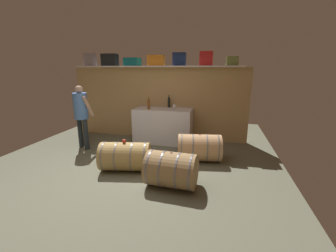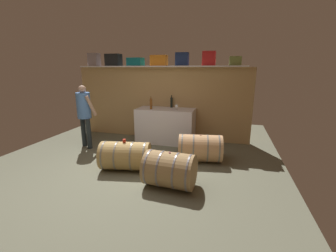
{
  "view_description": "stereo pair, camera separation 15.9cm",
  "coord_description": "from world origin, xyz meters",
  "px_view_note": "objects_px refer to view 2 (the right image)",
  "views": [
    {
      "loc": [
        1.7,
        -3.42,
        1.93
      ],
      "look_at": [
        0.76,
        0.62,
        0.86
      ],
      "focal_mm": 24.06,
      "sensor_mm": 36.0,
      "label": 1
    },
    {
      "loc": [
        1.86,
        -3.38,
        1.93
      ],
      "look_at": [
        0.76,
        0.62,
        0.86
      ],
      "focal_mm": 24.06,
      "sensor_mm": 36.0,
      "label": 2
    }
  ],
  "objects_px": {
    "toolcase_orange": "(159,60)",
    "wine_barrel_flank": "(170,170)",
    "toolcase_teal": "(136,62)",
    "winemaker_pouring": "(84,110)",
    "toolcase_navy": "(182,59)",
    "work_cabinet": "(166,126)",
    "wine_bottle_amber": "(151,103)",
    "tasting_cup": "(124,141)",
    "wine_glass": "(177,106)",
    "toolcase_olive": "(235,61)",
    "wine_bottle_dark": "(172,102)",
    "toolcase_black": "(114,60)",
    "wine_barrel_near": "(125,156)",
    "toolcase_grey": "(94,60)",
    "wine_barrel_far": "(200,148)",
    "toolcase_red": "(209,58)"
  },
  "relations": [
    {
      "from": "toolcase_orange",
      "to": "toolcase_red",
      "type": "height_order",
      "value": "toolcase_red"
    },
    {
      "from": "toolcase_teal",
      "to": "winemaker_pouring",
      "type": "relative_size",
      "value": 0.26
    },
    {
      "from": "toolcase_olive",
      "to": "wine_glass",
      "type": "bearing_deg",
      "value": -167.99
    },
    {
      "from": "toolcase_orange",
      "to": "toolcase_navy",
      "type": "height_order",
      "value": "toolcase_navy"
    },
    {
      "from": "work_cabinet",
      "to": "wine_bottle_amber",
      "type": "bearing_deg",
      "value": -155.34
    },
    {
      "from": "toolcase_olive",
      "to": "wine_bottle_amber",
      "type": "bearing_deg",
      "value": -170.33
    },
    {
      "from": "toolcase_grey",
      "to": "tasting_cup",
      "type": "distance_m",
      "value": 3.22
    },
    {
      "from": "wine_barrel_near",
      "to": "toolcase_orange",
      "type": "bearing_deg",
      "value": 78.33
    },
    {
      "from": "wine_glass",
      "to": "toolcase_black",
      "type": "bearing_deg",
      "value": 169.95
    },
    {
      "from": "wine_barrel_flank",
      "to": "wine_barrel_near",
      "type": "bearing_deg",
      "value": 161.65
    },
    {
      "from": "work_cabinet",
      "to": "tasting_cup",
      "type": "distance_m",
      "value": 1.88
    },
    {
      "from": "toolcase_grey",
      "to": "toolcase_teal",
      "type": "relative_size",
      "value": 0.86
    },
    {
      "from": "wine_barrel_near",
      "to": "toolcase_grey",
      "type": "bearing_deg",
      "value": 121.3
    },
    {
      "from": "tasting_cup",
      "to": "toolcase_navy",
      "type": "bearing_deg",
      "value": 72.42
    },
    {
      "from": "toolcase_grey",
      "to": "wine_bottle_dark",
      "type": "height_order",
      "value": "toolcase_grey"
    },
    {
      "from": "wine_barrel_flank",
      "to": "toolcase_olive",
      "type": "bearing_deg",
      "value": 73.2
    },
    {
      "from": "toolcase_olive",
      "to": "wine_barrel_flank",
      "type": "relative_size",
      "value": 0.33
    },
    {
      "from": "tasting_cup",
      "to": "winemaker_pouring",
      "type": "xyz_separation_m",
      "value": [
        -1.5,
        0.93,
        0.36
      ]
    },
    {
      "from": "wine_glass",
      "to": "winemaker_pouring",
      "type": "relative_size",
      "value": 0.09
    },
    {
      "from": "toolcase_olive",
      "to": "wine_barrel_far",
      "type": "xyz_separation_m",
      "value": [
        -0.6,
        -1.31,
        -1.81
      ]
    },
    {
      "from": "wine_glass",
      "to": "winemaker_pouring",
      "type": "bearing_deg",
      "value": -158.43
    },
    {
      "from": "toolcase_grey",
      "to": "wine_barrel_near",
      "type": "height_order",
      "value": "toolcase_grey"
    },
    {
      "from": "work_cabinet",
      "to": "wine_barrel_flank",
      "type": "height_order",
      "value": "work_cabinet"
    },
    {
      "from": "toolcase_red",
      "to": "wine_glass",
      "type": "xyz_separation_m",
      "value": [
        -0.73,
        -0.33,
        -1.17
      ]
    },
    {
      "from": "toolcase_grey",
      "to": "toolcase_orange",
      "type": "bearing_deg",
      "value": 3.05
    },
    {
      "from": "toolcase_teal",
      "to": "toolcase_navy",
      "type": "relative_size",
      "value": 1.25
    },
    {
      "from": "wine_bottle_amber",
      "to": "wine_glass",
      "type": "xyz_separation_m",
      "value": [
        0.66,
        0.07,
        -0.05
      ]
    },
    {
      "from": "toolcase_navy",
      "to": "wine_glass",
      "type": "height_order",
      "value": "toolcase_navy"
    },
    {
      "from": "wine_barrel_flank",
      "to": "tasting_cup",
      "type": "xyz_separation_m",
      "value": [
        -1.01,
        0.41,
        0.29
      ]
    },
    {
      "from": "toolcase_navy",
      "to": "wine_barrel_near",
      "type": "bearing_deg",
      "value": -108.05
    },
    {
      "from": "toolcase_navy",
      "to": "winemaker_pouring",
      "type": "height_order",
      "value": "toolcase_navy"
    },
    {
      "from": "wine_bottle_dark",
      "to": "winemaker_pouring",
      "type": "distance_m",
      "value": 2.23
    },
    {
      "from": "work_cabinet",
      "to": "wine_bottle_amber",
      "type": "xyz_separation_m",
      "value": [
        -0.34,
        -0.16,
        0.6
      ]
    },
    {
      "from": "toolcase_teal",
      "to": "toolcase_red",
      "type": "xyz_separation_m",
      "value": [
        1.95,
        0.0,
        0.07
      ]
    },
    {
      "from": "toolcase_orange",
      "to": "wine_barrel_far",
      "type": "height_order",
      "value": "toolcase_orange"
    },
    {
      "from": "toolcase_black",
      "to": "toolcase_olive",
      "type": "relative_size",
      "value": 1.44
    },
    {
      "from": "wine_barrel_near",
      "to": "toolcase_black",
      "type": "bearing_deg",
      "value": 110.68
    },
    {
      "from": "tasting_cup",
      "to": "wine_bottle_amber",
      "type": "bearing_deg",
      "value": 91.61
    },
    {
      "from": "toolcase_orange",
      "to": "wine_barrel_flank",
      "type": "distance_m",
      "value": 3.25
    },
    {
      "from": "wine_glass",
      "to": "tasting_cup",
      "type": "relative_size",
      "value": 2.26
    },
    {
      "from": "toolcase_black",
      "to": "toolcase_navy",
      "type": "distance_m",
      "value": 1.93
    },
    {
      "from": "wine_glass",
      "to": "work_cabinet",
      "type": "bearing_deg",
      "value": 165.09
    },
    {
      "from": "wine_barrel_flank",
      "to": "wine_barrel_far",
      "type": "bearing_deg",
      "value": 77.85
    },
    {
      "from": "work_cabinet",
      "to": "wine_glass",
      "type": "height_order",
      "value": "wine_glass"
    },
    {
      "from": "toolcase_orange",
      "to": "wine_barrel_far",
      "type": "relative_size",
      "value": 0.42
    },
    {
      "from": "wine_barrel_flank",
      "to": "toolcase_navy",
      "type": "bearing_deg",
      "value": 101.87
    },
    {
      "from": "toolcase_teal",
      "to": "toolcase_orange",
      "type": "distance_m",
      "value": 0.66
    },
    {
      "from": "toolcase_grey",
      "to": "wine_glass",
      "type": "relative_size",
      "value": 2.47
    },
    {
      "from": "toolcase_olive",
      "to": "wine_bottle_dark",
      "type": "relative_size",
      "value": 0.85
    },
    {
      "from": "toolcase_olive",
      "to": "wine_bottle_amber",
      "type": "distance_m",
      "value": 2.3
    }
  ]
}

